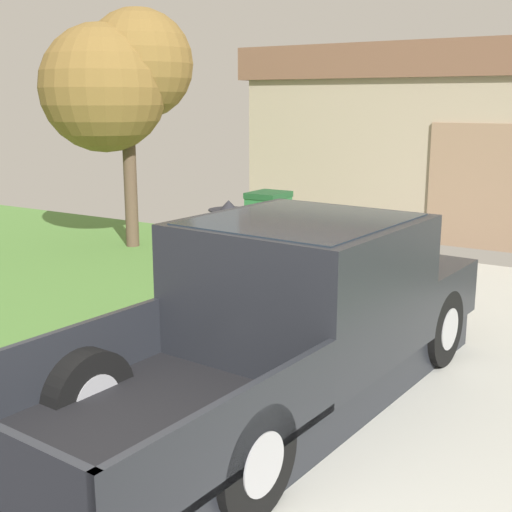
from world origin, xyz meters
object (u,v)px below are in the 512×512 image
Objects in this scene: person_with_hat at (229,262)px; wheeled_trash_bin at (268,221)px; pickup_truck at (294,320)px; handbag at (209,337)px; front_yard_tree at (118,79)px.

wheeled_trash_bin is (-1.95, 4.10, -0.34)m from person_with_hat.
pickup_truck is 1.58m from handbag.
front_yard_tree is 3.85× the size of wheeled_trash_bin.
pickup_truck is at bearing 22.44° from person_with_hat.
wheeled_trash_bin is at bearing 113.20° from handbag.
person_with_hat is 4.55m from wheeled_trash_bin.
pickup_truck is at bearing -34.93° from front_yard_tree.
front_yard_tree reaches higher than pickup_truck.
pickup_truck is 3.39× the size of person_with_hat.
wheeled_trash_bin is (2.71, 0.78, -2.46)m from front_yard_tree.
person_with_hat is 6.10m from front_yard_tree.
pickup_truck is 1.28× the size of front_yard_tree.
pickup_truck is at bearing -56.66° from wheeled_trash_bin.
person_with_hat is 0.87m from handbag.
person_with_hat is (-1.29, 0.84, 0.22)m from pickup_truck.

